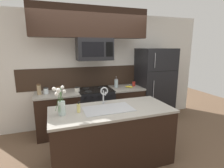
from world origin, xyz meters
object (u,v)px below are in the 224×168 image
at_px(storage_jar_medium, 46,91).
at_px(storage_jar_short, 58,90).
at_px(dish_soap_bottle, 79,108).
at_px(french_press, 116,83).
at_px(microwave, 94,49).
at_px(banana_bunch, 129,87).
at_px(storage_jar_squat, 77,89).
at_px(sink_faucet, 104,93).
at_px(coffee_tin, 134,84).
at_px(flower_vase, 61,104).
at_px(refrigerator, 154,85).
at_px(storage_jar_tall, 39,89).
at_px(stove_range, 95,109).

relative_size(storage_jar_medium, storage_jar_short, 0.97).
bearing_deg(dish_soap_bottle, french_press, 50.15).
bearing_deg(dish_soap_bottle, microwave, 65.51).
xyz_separation_m(microwave, banana_bunch, (0.81, -0.04, -0.87)).
bearing_deg(storage_jar_squat, banana_bunch, -1.58).
relative_size(microwave, sink_faucet, 2.43).
distance_m(coffee_tin, flower_vase, 2.21).
xyz_separation_m(microwave, coffee_tin, (0.98, 0.07, -0.83)).
bearing_deg(coffee_tin, banana_bunch, -146.67).
xyz_separation_m(storage_jar_squat, french_press, (0.92, 0.09, 0.05)).
relative_size(microwave, refrigerator, 0.41).
xyz_separation_m(refrigerator, dish_soap_bottle, (-2.08, -1.25, 0.07)).
relative_size(storage_jar_medium, french_press, 0.48).
distance_m(banana_bunch, french_press, 0.32).
distance_m(refrigerator, storage_jar_squat, 1.93).
bearing_deg(microwave, storage_jar_short, 179.02).
bearing_deg(storage_jar_squat, refrigerator, 1.38).
relative_size(microwave, banana_bunch, 3.91).
bearing_deg(storage_jar_tall, storage_jar_squat, -1.61).
height_order(storage_jar_medium, storage_jar_squat, storage_jar_medium).
distance_m(microwave, banana_bunch, 1.19).
bearing_deg(banana_bunch, storage_jar_squat, 178.42).
bearing_deg(refrigerator, sink_faucet, -147.17).
height_order(microwave, storage_jar_tall, microwave).
bearing_deg(storage_jar_short, dish_soap_bottle, -79.50).
relative_size(storage_jar_squat, dish_soap_bottle, 0.66).
bearing_deg(stove_range, flower_vase, -122.31).
xyz_separation_m(storage_jar_medium, dish_soap_bottle, (0.47, -1.25, 0.01)).
bearing_deg(storage_jar_tall, refrigerator, 0.54).
xyz_separation_m(storage_jar_medium, coffee_tin, (2.00, 0.03, -0.01)).
xyz_separation_m(refrigerator, flower_vase, (-2.33, -1.28, 0.17)).
height_order(stove_range, storage_jar_medium, storage_jar_medium).
relative_size(storage_jar_medium, flower_vase, 0.30).
bearing_deg(storage_jar_squat, microwave, 0.81).
xyz_separation_m(storage_jar_short, coffee_tin, (1.76, 0.06, -0.01)).
height_order(microwave, french_press, microwave).
bearing_deg(french_press, storage_jar_short, -177.03).
bearing_deg(storage_jar_medium, storage_jar_short, -6.50).
bearing_deg(storage_jar_squat, coffee_tin, 3.19).
distance_m(microwave, french_press, 0.95).
xyz_separation_m(microwave, storage_jar_squat, (-0.40, -0.01, -0.84)).
xyz_separation_m(coffee_tin, sink_faucet, (-1.08, -1.08, 0.14)).
relative_size(storage_jar_squat, flower_vase, 0.26).
bearing_deg(storage_jar_tall, stove_range, 0.27).
xyz_separation_m(refrigerator, banana_bunch, (-0.72, -0.08, 0.03)).
bearing_deg(storage_jar_tall, banana_bunch, -1.59).
bearing_deg(stove_range, dish_soap_bottle, -114.12).
height_order(storage_jar_tall, dish_soap_bottle, storage_jar_tall).
distance_m(storage_jar_medium, storage_jar_short, 0.25).
distance_m(microwave, refrigerator, 1.77).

